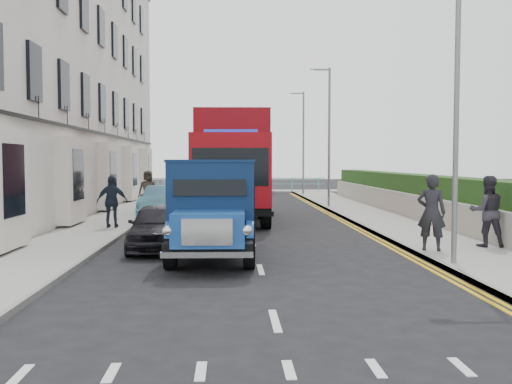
# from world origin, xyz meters

# --- Properties ---
(ground) EXTENTS (120.00, 120.00, 0.00)m
(ground) POSITION_xyz_m (0.00, 0.00, 0.00)
(ground) COLOR black
(ground) RESTS_ON ground
(pavement_west) EXTENTS (2.40, 38.00, 0.12)m
(pavement_west) POSITION_xyz_m (-5.20, 9.00, 0.06)
(pavement_west) COLOR gray
(pavement_west) RESTS_ON ground
(pavement_east) EXTENTS (2.60, 38.00, 0.12)m
(pavement_east) POSITION_xyz_m (5.30, 9.00, 0.06)
(pavement_east) COLOR gray
(pavement_east) RESTS_ON ground
(promenade) EXTENTS (30.00, 2.50, 0.12)m
(promenade) POSITION_xyz_m (0.00, 29.00, 0.06)
(promenade) COLOR gray
(promenade) RESTS_ON ground
(sea_plane) EXTENTS (120.00, 120.00, 0.00)m
(sea_plane) POSITION_xyz_m (0.00, 60.00, 0.00)
(sea_plane) COLOR slate
(sea_plane) RESTS_ON ground
(terrace_west) EXTENTS (6.31, 30.20, 14.25)m
(terrace_west) POSITION_xyz_m (-9.47, 13.00, 7.17)
(terrace_west) COLOR silver
(terrace_west) RESTS_ON ground
(garden_east) EXTENTS (1.45, 28.00, 1.75)m
(garden_east) POSITION_xyz_m (7.21, 9.00, 0.90)
(garden_east) COLOR #B2AD9E
(garden_east) RESTS_ON ground
(seafront_railing) EXTENTS (13.00, 0.08, 1.11)m
(seafront_railing) POSITION_xyz_m (0.00, 28.20, 0.58)
(seafront_railing) COLOR #59B2A5
(seafront_railing) RESTS_ON ground
(lamp_near) EXTENTS (1.23, 0.18, 7.00)m
(lamp_near) POSITION_xyz_m (4.18, -2.00, 4.00)
(lamp_near) COLOR slate
(lamp_near) RESTS_ON ground
(lamp_mid) EXTENTS (1.23, 0.18, 7.00)m
(lamp_mid) POSITION_xyz_m (4.18, 14.00, 4.00)
(lamp_mid) COLOR slate
(lamp_mid) RESTS_ON ground
(lamp_far) EXTENTS (1.23, 0.18, 7.00)m
(lamp_far) POSITION_xyz_m (4.18, 24.00, 4.00)
(lamp_far) COLOR slate
(lamp_far) RESTS_ON ground
(bedford_lorry) EXTENTS (2.09, 5.06, 2.36)m
(bedford_lorry) POSITION_xyz_m (-1.09, -1.04, 1.09)
(bedford_lorry) COLOR black
(bedford_lorry) RESTS_ON ground
(red_lorry) EXTENTS (3.04, 8.40, 4.36)m
(red_lorry) POSITION_xyz_m (-0.53, 8.86, 2.32)
(red_lorry) COLOR black
(red_lorry) RESTS_ON ground
(parked_car_front) EXTENTS (1.64, 3.71, 1.24)m
(parked_car_front) POSITION_xyz_m (-2.60, 1.00, 0.62)
(parked_car_front) COLOR black
(parked_car_front) RESTS_ON ground
(parked_car_mid) EXTENTS (1.73, 4.05, 1.30)m
(parked_car_mid) POSITION_xyz_m (-3.60, 10.55, 0.65)
(parked_car_mid) COLOR #579FBC
(parked_car_mid) RESTS_ON ground
(parked_car_rear) EXTENTS (1.92, 4.71, 1.37)m
(parked_car_rear) POSITION_xyz_m (-3.60, 15.55, 0.68)
(parked_car_rear) COLOR silver
(parked_car_rear) RESTS_ON ground
(seafront_car_left) EXTENTS (3.79, 5.67, 1.44)m
(seafront_car_left) POSITION_xyz_m (-3.02, 26.40, 0.72)
(seafront_car_left) COLOR black
(seafront_car_left) RESTS_ON ground
(seafront_car_right) EXTENTS (2.07, 4.55, 1.51)m
(seafront_car_right) POSITION_xyz_m (1.52, 27.00, 0.76)
(seafront_car_right) COLOR silver
(seafront_car_right) RESTS_ON ground
(pedestrian_east_near) EXTENTS (0.83, 0.71, 1.93)m
(pedestrian_east_near) POSITION_xyz_m (4.40, -0.28, 1.09)
(pedestrian_east_near) COLOR black
(pedestrian_east_near) RESTS_ON pavement_east
(pedestrian_east_far) EXTENTS (1.01, 0.84, 1.87)m
(pedestrian_east_far) POSITION_xyz_m (6.10, 0.30, 1.06)
(pedestrian_east_far) COLOR #2F2B34
(pedestrian_east_far) RESTS_ON pavement_east
(pedestrian_west_near) EXTENTS (1.05, 0.48, 1.77)m
(pedestrian_west_near) POSITION_xyz_m (-4.65, 5.09, 1.00)
(pedestrian_west_near) COLOR #1A222F
(pedestrian_west_near) RESTS_ON pavement_west
(pedestrian_west_far) EXTENTS (0.93, 0.65, 1.82)m
(pedestrian_west_far) POSITION_xyz_m (-4.40, 11.83, 1.03)
(pedestrian_west_far) COLOR #363027
(pedestrian_west_far) RESTS_ON pavement_west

